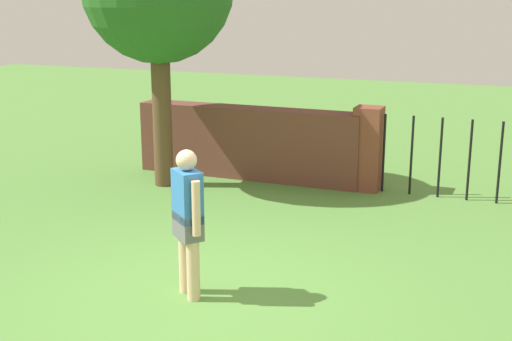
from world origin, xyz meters
The scene contains 4 objects.
ground_plane centered at (0.00, 0.00, 0.00)m, with size 40.00×40.00×0.00m, color #568C3D.
brick_wall centered at (-1.50, 4.78, 0.63)m, with size 4.09×0.50×1.26m, color brown.
person centered at (-0.15, -0.07, 0.90)m, with size 0.44×0.40×1.62m.
fence_gate centered at (2.05, 4.78, 0.70)m, with size 3.24×0.44×1.40m.
Camera 1 is at (3.10, -6.14, 3.15)m, focal length 47.97 mm.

